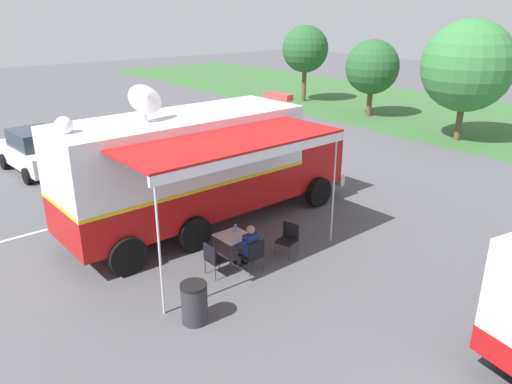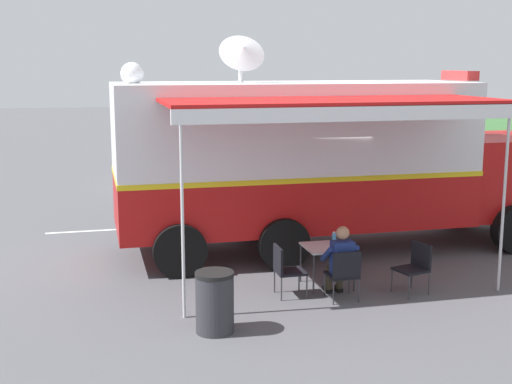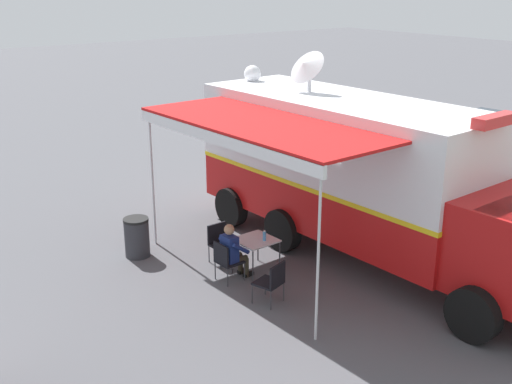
{
  "view_description": "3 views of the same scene",
  "coord_description": "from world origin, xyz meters",
  "px_view_note": "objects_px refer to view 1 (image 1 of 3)",
  "views": [
    {
      "loc": [
        11.84,
        -6.63,
        6.28
      ],
      "look_at": [
        2.16,
        0.98,
        1.63
      ],
      "focal_mm": 34.25,
      "sensor_mm": 36.0,
      "label": 1
    },
    {
      "loc": [
        13.65,
        -3.53,
        3.88
      ],
      "look_at": [
        0.16,
        -0.8,
        1.31
      ],
      "focal_mm": 48.55,
      "sensor_mm": 36.0,
      "label": 2
    },
    {
      "loc": [
        9.88,
        9.95,
        6.01
      ],
      "look_at": [
        1.8,
        -0.81,
        1.45
      ],
      "focal_mm": 44.27,
      "sensor_mm": 36.0,
      "label": 3
    }
  ],
  "objects_px": {
    "seated_responder": "(249,246)",
    "trash_bin": "(194,303)",
    "water_bottle": "(235,228)",
    "folding_chair_beside_table": "(214,257)",
    "folding_table": "(233,237)",
    "folding_chair_spare_by_truck": "(288,237)",
    "folding_chair_at_table": "(253,254)",
    "car_behind_truck": "(36,151)",
    "command_truck": "(205,164)"
  },
  "relations": [
    {
      "from": "seated_responder",
      "to": "trash_bin",
      "type": "relative_size",
      "value": 1.37
    },
    {
      "from": "water_bottle",
      "to": "folding_chair_beside_table",
      "type": "distance_m",
      "value": 1.16
    },
    {
      "from": "folding_table",
      "to": "seated_responder",
      "type": "relative_size",
      "value": 0.66
    },
    {
      "from": "water_bottle",
      "to": "folding_chair_spare_by_truck",
      "type": "distance_m",
      "value": 1.46
    },
    {
      "from": "trash_bin",
      "to": "folding_chair_at_table",
      "type": "bearing_deg",
      "value": 111.4
    },
    {
      "from": "folding_table",
      "to": "car_behind_truck",
      "type": "relative_size",
      "value": 0.19
    },
    {
      "from": "folding_chair_at_table",
      "to": "car_behind_truck",
      "type": "xyz_separation_m",
      "value": [
        -11.85,
        -1.91,
        0.37
      ]
    },
    {
      "from": "folding_chair_at_table",
      "to": "trash_bin",
      "type": "bearing_deg",
      "value": -68.6
    },
    {
      "from": "folding_chair_at_table",
      "to": "trash_bin",
      "type": "relative_size",
      "value": 0.96
    },
    {
      "from": "command_truck",
      "to": "folding_chair_at_table",
      "type": "distance_m",
      "value": 3.6
    },
    {
      "from": "trash_bin",
      "to": "folding_chair_beside_table",
      "type": "bearing_deg",
      "value": 134.12
    },
    {
      "from": "command_truck",
      "to": "folding_chair_beside_table",
      "type": "distance_m",
      "value": 3.5
    },
    {
      "from": "folding_chair_spare_by_truck",
      "to": "car_behind_truck",
      "type": "bearing_deg",
      "value": -164.47
    },
    {
      "from": "folding_table",
      "to": "folding_chair_at_table",
      "type": "bearing_deg",
      "value": 2.9
    },
    {
      "from": "water_bottle",
      "to": "trash_bin",
      "type": "relative_size",
      "value": 0.25
    },
    {
      "from": "folding_chair_at_table",
      "to": "folding_table",
      "type": "bearing_deg",
      "value": -177.1
    },
    {
      "from": "folding_chair_at_table",
      "to": "folding_chair_spare_by_truck",
      "type": "bearing_deg",
      "value": 97.44
    },
    {
      "from": "seated_responder",
      "to": "folding_chair_beside_table",
      "type": "bearing_deg",
      "value": -106.45
    },
    {
      "from": "folding_table",
      "to": "folding_chair_spare_by_truck",
      "type": "bearing_deg",
      "value": 65.56
    },
    {
      "from": "folding_chair_spare_by_truck",
      "to": "car_behind_truck",
      "type": "xyz_separation_m",
      "value": [
        -11.67,
        -3.24,
        0.37
      ]
    },
    {
      "from": "water_bottle",
      "to": "seated_responder",
      "type": "distance_m",
      "value": 0.76
    },
    {
      "from": "folding_table",
      "to": "folding_chair_beside_table",
      "type": "distance_m",
      "value": 0.93
    },
    {
      "from": "trash_bin",
      "to": "folding_chair_spare_by_truck",
      "type": "bearing_deg",
      "value": 106.44
    },
    {
      "from": "water_bottle",
      "to": "folding_chair_spare_by_truck",
      "type": "xyz_separation_m",
      "value": [
        0.75,
        1.22,
        -0.32
      ]
    },
    {
      "from": "command_truck",
      "to": "trash_bin",
      "type": "height_order",
      "value": "command_truck"
    },
    {
      "from": "folding_table",
      "to": "folding_chair_beside_table",
      "type": "bearing_deg",
      "value": -67.6
    },
    {
      "from": "folding_chair_at_table",
      "to": "car_behind_truck",
      "type": "bearing_deg",
      "value": -170.85
    },
    {
      "from": "folding_chair_spare_by_truck",
      "to": "trash_bin",
      "type": "height_order",
      "value": "trash_bin"
    },
    {
      "from": "car_behind_truck",
      "to": "folding_table",
      "type": "bearing_deg",
      "value": 9.59
    },
    {
      "from": "seated_responder",
      "to": "car_behind_truck",
      "type": "xyz_separation_m",
      "value": [
        -11.66,
        -1.9,
        0.23
      ]
    },
    {
      "from": "folding_table",
      "to": "trash_bin",
      "type": "xyz_separation_m",
      "value": [
        1.69,
        -2.23,
        -0.22
      ]
    },
    {
      "from": "command_truck",
      "to": "folding_chair_beside_table",
      "type": "bearing_deg",
      "value": -29.71
    },
    {
      "from": "folding_table",
      "to": "folding_chair_spare_by_truck",
      "type": "xyz_separation_m",
      "value": [
        0.63,
        1.38,
        -0.16
      ]
    },
    {
      "from": "command_truck",
      "to": "folding_table",
      "type": "distance_m",
      "value": 2.84
    },
    {
      "from": "command_truck",
      "to": "car_behind_truck",
      "type": "distance_m",
      "value": 9.07
    },
    {
      "from": "water_bottle",
      "to": "folding_chair_at_table",
      "type": "distance_m",
      "value": 0.98
    },
    {
      "from": "folding_table",
      "to": "folding_chair_beside_table",
      "type": "relative_size",
      "value": 0.95
    },
    {
      "from": "folding_chair_spare_by_truck",
      "to": "seated_responder",
      "type": "xyz_separation_m",
      "value": [
        -0.01,
        -1.34,
        0.14
      ]
    },
    {
      "from": "seated_responder",
      "to": "folding_chair_at_table",
      "type": "bearing_deg",
      "value": 2.18
    },
    {
      "from": "car_behind_truck",
      "to": "command_truck",
      "type": "bearing_deg",
      "value": 16.79
    },
    {
      "from": "trash_bin",
      "to": "car_behind_truck",
      "type": "height_order",
      "value": "car_behind_truck"
    },
    {
      "from": "folding_chair_spare_by_truck",
      "to": "command_truck",
      "type": "bearing_deg",
      "value": -168.14
    },
    {
      "from": "folding_chair_at_table",
      "to": "trash_bin",
      "type": "height_order",
      "value": "trash_bin"
    },
    {
      "from": "folding_chair_at_table",
      "to": "car_behind_truck",
      "type": "distance_m",
      "value": 12.01
    },
    {
      "from": "command_truck",
      "to": "seated_responder",
      "type": "distance_m",
      "value": 3.37
    },
    {
      "from": "folding_chair_beside_table",
      "to": "folding_chair_spare_by_truck",
      "type": "relative_size",
      "value": 1.0
    },
    {
      "from": "seated_responder",
      "to": "water_bottle",
      "type": "bearing_deg",
      "value": 170.35
    },
    {
      "from": "folding_table",
      "to": "folding_chair_beside_table",
      "type": "height_order",
      "value": "folding_chair_beside_table"
    },
    {
      "from": "folding_chair_spare_by_truck",
      "to": "trash_bin",
      "type": "distance_m",
      "value": 3.76
    },
    {
      "from": "water_bottle",
      "to": "seated_responder",
      "type": "height_order",
      "value": "seated_responder"
    }
  ]
}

